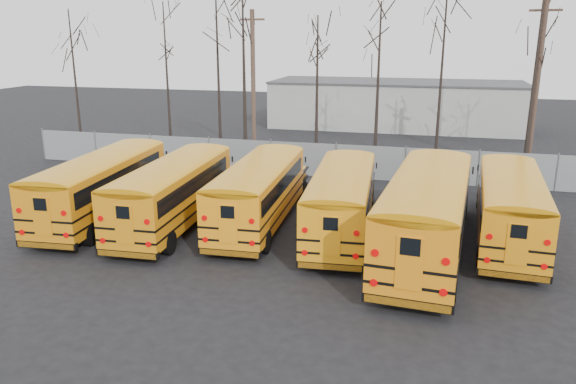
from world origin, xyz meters
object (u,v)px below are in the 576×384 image
(bus_a, at_px, (103,181))
(bus_f, at_px, (510,202))
(bus_e, at_px, (428,207))
(bus_b, at_px, (175,187))
(bus_c, at_px, (260,187))
(bus_d, at_px, (342,196))
(utility_pole_left, at_px, (253,83))
(utility_pole_right, at_px, (537,85))

(bus_a, relative_size, bus_f, 1.04)
(bus_e, bearing_deg, bus_b, 179.56)
(bus_c, distance_m, bus_f, 10.42)
(bus_e, height_order, bus_f, bus_e)
(bus_d, xyz_separation_m, bus_f, (6.70, 0.80, 0.00))
(bus_c, bearing_deg, bus_b, -167.06)
(bus_b, height_order, bus_c, bus_b)
(bus_a, distance_m, utility_pole_left, 15.52)
(bus_a, relative_size, utility_pole_left, 1.11)
(bus_b, relative_size, bus_c, 1.01)
(bus_d, relative_size, utility_pole_left, 1.07)
(bus_b, bearing_deg, bus_a, 175.97)
(bus_c, bearing_deg, utility_pole_right, 44.83)
(bus_b, bearing_deg, bus_f, 3.25)
(bus_d, xyz_separation_m, utility_pole_right, (9.38, 14.69, 3.56))
(bus_d, height_order, utility_pole_left, utility_pole_left)
(bus_e, bearing_deg, bus_f, 41.10)
(bus_c, relative_size, utility_pole_left, 1.08)
(bus_c, height_order, utility_pole_left, utility_pole_left)
(bus_d, bearing_deg, bus_f, 2.54)
(bus_e, bearing_deg, bus_a, -179.54)
(bus_e, relative_size, utility_pole_left, 1.23)
(bus_b, distance_m, bus_e, 10.81)
(bus_b, relative_size, utility_pole_left, 1.09)
(bus_e, xyz_separation_m, utility_pole_right, (5.89, 16.28, 3.31))
(bus_f, xyz_separation_m, utility_pole_left, (-15.23, 13.61, 3.33))
(bus_c, relative_size, utility_pole_right, 1.03)
(bus_c, distance_m, bus_d, 3.72)
(utility_pole_left, bearing_deg, bus_d, -52.94)
(bus_e, relative_size, bus_f, 1.15)
(bus_e, height_order, utility_pole_right, utility_pole_right)
(bus_a, height_order, bus_d, bus_a)
(bus_f, relative_size, utility_pole_left, 1.07)
(bus_e, distance_m, bus_f, 4.01)
(bus_a, xyz_separation_m, bus_d, (10.88, 0.59, -0.07))
(bus_d, distance_m, bus_e, 3.84)
(utility_pole_left, distance_m, utility_pole_right, 17.92)
(bus_a, xyz_separation_m, utility_pole_left, (2.34, 15.00, 3.26))
(bus_e, bearing_deg, utility_pole_left, 131.38)
(bus_c, xyz_separation_m, bus_f, (10.41, 0.46, -0.02))
(bus_c, bearing_deg, bus_d, -8.04)
(bus_a, relative_size, bus_b, 1.02)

